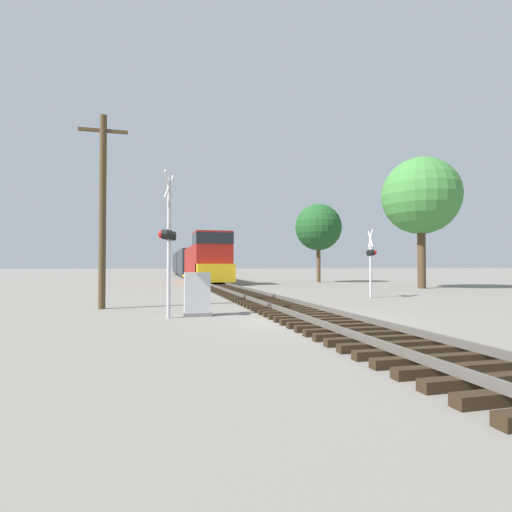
{
  "coord_description": "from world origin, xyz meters",
  "views": [
    {
      "loc": [
        -4.63,
        -11.41,
        1.65
      ],
      "look_at": [
        0.76,
        10.08,
        2.18
      ],
      "focal_mm": 28.0,
      "sensor_mm": 36.0,
      "label": 1
    }
  ],
  "objects_px": {
    "utility_pole": "(103,208)",
    "tree_far_right": "(421,196)",
    "crossing_signal_near": "(168,237)",
    "crossing_signal_far": "(371,256)",
    "relay_cabinet": "(197,294)",
    "freight_train": "(191,263)",
    "tree_mid_background": "(318,227)"
  },
  "relations": [
    {
      "from": "crossing_signal_far",
      "to": "relay_cabinet",
      "type": "relative_size",
      "value": 2.44
    },
    {
      "from": "utility_pole",
      "to": "tree_mid_background",
      "type": "height_order",
      "value": "tree_mid_background"
    },
    {
      "from": "utility_pole",
      "to": "tree_mid_background",
      "type": "xyz_separation_m",
      "value": [
        17.5,
        20.42,
        1.54
      ]
    },
    {
      "from": "crossing_signal_near",
      "to": "tree_mid_background",
      "type": "height_order",
      "value": "tree_mid_background"
    },
    {
      "from": "relay_cabinet",
      "to": "tree_far_right",
      "type": "bearing_deg",
      "value": 34.4
    },
    {
      "from": "freight_train",
      "to": "crossing_signal_near",
      "type": "bearing_deg",
      "value": -95.71
    },
    {
      "from": "freight_train",
      "to": "tree_mid_background",
      "type": "bearing_deg",
      "value": -60.2
    },
    {
      "from": "crossing_signal_near",
      "to": "utility_pole",
      "type": "distance_m",
      "value": 4.28
    },
    {
      "from": "utility_pole",
      "to": "tree_far_right",
      "type": "height_order",
      "value": "tree_far_right"
    },
    {
      "from": "crossing_signal_far",
      "to": "tree_far_right",
      "type": "xyz_separation_m",
      "value": [
        7.86,
        6.56,
        4.5
      ]
    },
    {
      "from": "tree_far_right",
      "to": "freight_train",
      "type": "bearing_deg",
      "value": 114.46
    },
    {
      "from": "crossing_signal_near",
      "to": "relay_cabinet",
      "type": "bearing_deg",
      "value": 127.0
    },
    {
      "from": "freight_train",
      "to": "crossing_signal_near",
      "type": "height_order",
      "value": "crossing_signal_near"
    },
    {
      "from": "crossing_signal_far",
      "to": "tree_far_right",
      "type": "distance_m",
      "value": 11.19
    },
    {
      "from": "crossing_signal_far",
      "to": "utility_pole",
      "type": "height_order",
      "value": "utility_pole"
    },
    {
      "from": "crossing_signal_far",
      "to": "utility_pole",
      "type": "xyz_separation_m",
      "value": [
        -12.69,
        -2.23,
        1.71
      ]
    },
    {
      "from": "utility_pole",
      "to": "tree_far_right",
      "type": "bearing_deg",
      "value": 23.17
    },
    {
      "from": "tree_far_right",
      "to": "relay_cabinet",
      "type": "bearing_deg",
      "value": -145.6
    },
    {
      "from": "freight_train",
      "to": "tree_mid_background",
      "type": "distance_m",
      "value": 22.15
    },
    {
      "from": "relay_cabinet",
      "to": "utility_pole",
      "type": "bearing_deg",
      "value": 137.6
    },
    {
      "from": "crossing_signal_near",
      "to": "utility_pole",
      "type": "bearing_deg",
      "value": -125.63
    },
    {
      "from": "crossing_signal_near",
      "to": "tree_far_right",
      "type": "distance_m",
      "value": 22.25
    },
    {
      "from": "freight_train",
      "to": "crossing_signal_near",
      "type": "relative_size",
      "value": 10.86
    },
    {
      "from": "relay_cabinet",
      "to": "tree_mid_background",
      "type": "xyz_separation_m",
      "value": [
        14.2,
        23.44,
        4.7
      ]
    },
    {
      "from": "relay_cabinet",
      "to": "tree_far_right",
      "type": "height_order",
      "value": "tree_far_right"
    },
    {
      "from": "tree_mid_background",
      "to": "freight_train",
      "type": "bearing_deg",
      "value": 119.8
    },
    {
      "from": "crossing_signal_near",
      "to": "crossing_signal_far",
      "type": "distance_m",
      "value": 11.74
    },
    {
      "from": "tree_far_right",
      "to": "crossing_signal_far",
      "type": "bearing_deg",
      "value": -140.14
    },
    {
      "from": "freight_train",
      "to": "utility_pole",
      "type": "xyz_separation_m",
      "value": [
        -6.63,
        -39.41,
        1.85
      ]
    },
    {
      "from": "freight_train",
      "to": "crossing_signal_near",
      "type": "distance_m",
      "value": 42.95
    },
    {
      "from": "tree_mid_background",
      "to": "tree_far_right",
      "type": "bearing_deg",
      "value": -75.31
    },
    {
      "from": "crossing_signal_far",
      "to": "freight_train",
      "type": "bearing_deg",
      "value": 25.37
    }
  ]
}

